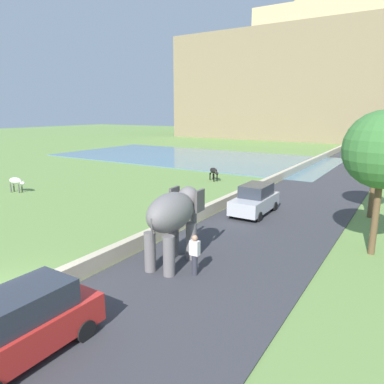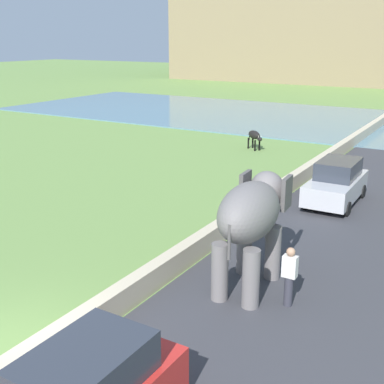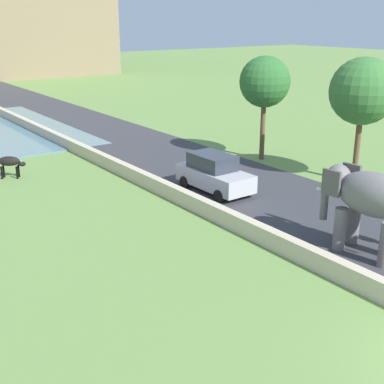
{
  "view_description": "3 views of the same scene",
  "coord_description": "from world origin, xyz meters",
  "px_view_note": "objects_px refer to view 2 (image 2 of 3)",
  "views": [
    {
      "loc": [
        11.18,
        -5.51,
        6.07
      ],
      "look_at": [
        1.37,
        10.03,
        1.85
      ],
      "focal_mm": 33.28,
      "sensor_mm": 36.0,
      "label": 1
    },
    {
      "loc": [
        8.4,
        -5.95,
        6.53
      ],
      "look_at": [
        0.12,
        7.91,
        1.54
      ],
      "focal_mm": 46.96,
      "sensor_mm": 36.0,
      "label": 2
    },
    {
      "loc": [
        -10.94,
        -4.22,
        7.82
      ],
      "look_at": [
        0.18,
        11.09,
        1.37
      ],
      "focal_mm": 47.87,
      "sensor_mm": 36.0,
      "label": 3
    }
  ],
  "objects_px": {
    "person_beside_elephant": "(289,276)",
    "cow_black": "(255,136)",
    "elephant": "(252,216)",
    "car_silver": "(336,183)"
  },
  "relations": [
    {
      "from": "elephant",
      "to": "person_beside_elephant",
      "type": "height_order",
      "value": "elephant"
    },
    {
      "from": "elephant",
      "to": "cow_black",
      "type": "distance_m",
      "value": 17.66
    },
    {
      "from": "person_beside_elephant",
      "to": "cow_black",
      "type": "relative_size",
      "value": 1.22
    },
    {
      "from": "elephant",
      "to": "person_beside_elephant",
      "type": "xyz_separation_m",
      "value": [
        1.29,
        -0.53,
        -1.16
      ]
    },
    {
      "from": "person_beside_elephant",
      "to": "elephant",
      "type": "bearing_deg",
      "value": 157.71
    },
    {
      "from": "car_silver",
      "to": "cow_black",
      "type": "height_order",
      "value": "car_silver"
    },
    {
      "from": "car_silver",
      "to": "cow_black",
      "type": "bearing_deg",
      "value": 132.2
    },
    {
      "from": "cow_black",
      "to": "car_silver",
      "type": "bearing_deg",
      "value": -47.8
    },
    {
      "from": "person_beside_elephant",
      "to": "cow_black",
      "type": "bearing_deg",
      "value": 116.65
    },
    {
      "from": "elephant",
      "to": "cow_black",
      "type": "relative_size",
      "value": 2.64
    }
  ]
}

